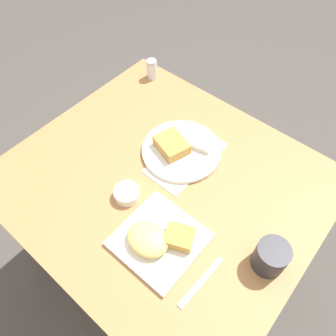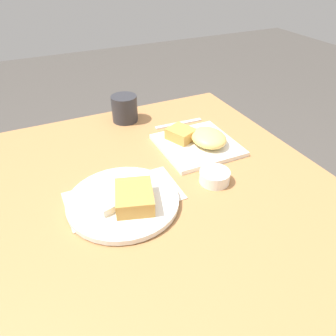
{
  "view_description": "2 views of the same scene",
  "coord_description": "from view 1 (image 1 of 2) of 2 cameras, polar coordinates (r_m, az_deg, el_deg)",
  "views": [
    {
      "loc": [
        0.41,
        -0.46,
        1.62
      ],
      "look_at": [
        0.01,
        0.02,
        0.77
      ],
      "focal_mm": 35.0,
      "sensor_mm": 36.0,
      "label": 1
    },
    {
      "loc": [
        -0.63,
        0.29,
        1.26
      ],
      "look_at": [
        0.0,
        -0.01,
        0.77
      ],
      "focal_mm": 35.0,
      "sensor_mm": 36.0,
      "label": 2
    }
  ],
  "objects": [
    {
      "name": "sauce_ramekin",
      "position": [
        1.05,
        -7.19,
        -4.4
      ],
      "size": [
        0.08,
        0.08,
        0.03
      ],
      "color": "white",
      "rests_on": "dining_table"
    },
    {
      "name": "coffee_mug",
      "position": [
        0.96,
        17.44,
        -14.56
      ],
      "size": [
        0.09,
        0.09,
        0.09
      ],
      "color": "#2D2D33",
      "rests_on": "dining_table"
    },
    {
      "name": "salt_shaker",
      "position": [
        1.44,
        -2.83,
        16.65
      ],
      "size": [
        0.04,
        0.04,
        0.08
      ],
      "color": "white",
      "rests_on": "dining_table"
    },
    {
      "name": "plate_oval_far",
      "position": [
        1.15,
        2.14,
        3.47
      ],
      "size": [
        0.28,
        0.28,
        0.05
      ],
      "color": "white",
      "rests_on": "menu_card"
    },
    {
      "name": "menu_card",
      "position": [
        1.15,
        3.07,
        1.85
      ],
      "size": [
        0.16,
        0.29,
        0.0
      ],
      "rotation": [
        0.0,
        0.0,
        -0.01
      ],
      "color": "beige",
      "rests_on": "dining_table"
    },
    {
      "name": "ground_plane",
      "position": [
        1.73,
        -0.53,
        -15.47
      ],
      "size": [
        8.0,
        8.0,
        0.0
      ],
      "primitive_type": "plane",
      "color": "#4C4742"
    },
    {
      "name": "dining_table",
      "position": [
        1.16,
        -0.76,
        -4.26
      ],
      "size": [
        1.0,
        0.89,
        0.72
      ],
      "color": "#B27A47",
      "rests_on": "ground_plane"
    },
    {
      "name": "plate_square_near",
      "position": [
        0.97,
        -1.83,
        -12.26
      ],
      "size": [
        0.23,
        0.23,
        0.06
      ],
      "color": "white",
      "rests_on": "dining_table"
    },
    {
      "name": "butter_knife",
      "position": [
        0.95,
        5.74,
        -19.15
      ],
      "size": [
        0.02,
        0.18,
        0.0
      ],
      "rotation": [
        0.0,
        0.0,
        1.53
      ],
      "color": "silver",
      "rests_on": "dining_table"
    }
  ]
}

